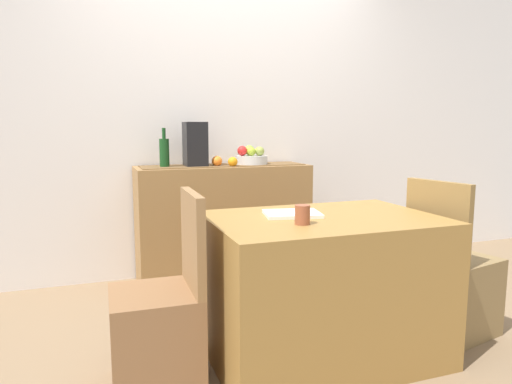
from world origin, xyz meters
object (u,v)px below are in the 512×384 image
at_px(wine_bottle, 164,152).
at_px(chair_near_window, 159,330).
at_px(fruit_bowl, 252,160).
at_px(dining_table, 322,287).
at_px(sideboard_console, 224,223).
at_px(chair_by_corner, 451,288).
at_px(coffee_maker, 195,144).
at_px(open_book, 292,214).
at_px(coffee_cup, 302,215).

height_order(wine_bottle, chair_near_window, wine_bottle).
xyz_separation_m(fruit_bowl, dining_table, (-0.10, -1.38, -0.56)).
bearing_deg(sideboard_console, dining_table, -84.42).
bearing_deg(chair_by_corner, sideboard_console, 125.09).
height_order(coffee_maker, open_book, coffee_maker).
relative_size(sideboard_console, open_book, 4.73).
height_order(fruit_bowl, chair_near_window, fruit_bowl).
bearing_deg(wine_bottle, open_book, -71.11).
bearing_deg(wine_bottle, coffee_maker, 0.00).
bearing_deg(coffee_maker, coffee_cup, -83.57).
bearing_deg(chair_near_window, coffee_cup, -10.95).
height_order(wine_bottle, coffee_maker, coffee_maker).
height_order(wine_bottle, coffee_cup, wine_bottle).
bearing_deg(fruit_bowl, open_book, -100.14).
bearing_deg(dining_table, coffee_maker, 104.23).
bearing_deg(dining_table, coffee_cup, -144.74).
relative_size(open_book, chair_near_window, 0.31).
distance_m(dining_table, open_book, 0.41).
height_order(fruit_bowl, coffee_cup, fruit_bowl).
distance_m(coffee_maker, chair_near_window, 1.67).
xyz_separation_m(dining_table, chair_near_window, (-0.84, -0.00, -0.10)).
height_order(sideboard_console, coffee_cup, sideboard_console).
height_order(fruit_bowl, chair_by_corner, fruit_bowl).
relative_size(dining_table, chair_near_window, 1.28).
distance_m(sideboard_console, chair_near_window, 1.56).
xyz_separation_m(dining_table, coffee_cup, (-0.18, -0.13, 0.42)).
bearing_deg(coffee_cup, fruit_bowl, 79.65).
bearing_deg(chair_near_window, fruit_bowl, 55.98).
height_order(dining_table, coffee_cup, coffee_cup).
relative_size(wine_bottle, chair_by_corner, 0.32).
height_order(wine_bottle, dining_table, wine_bottle).
height_order(chair_near_window, chair_by_corner, same).
relative_size(coffee_maker, chair_near_window, 0.37).
bearing_deg(dining_table, chair_near_window, -179.97).
bearing_deg(fruit_bowl, coffee_maker, 180.00).
xyz_separation_m(sideboard_console, chair_by_corner, (0.97, -1.39, -0.18)).
bearing_deg(wine_bottle, sideboard_console, 0.00).
distance_m(fruit_bowl, open_book, 1.33).
xyz_separation_m(coffee_cup, chair_near_window, (-0.66, 0.13, -0.52)).
bearing_deg(coffee_maker, chair_near_window, -109.42).
bearing_deg(sideboard_console, coffee_cup, -91.73).
height_order(sideboard_console, open_book, sideboard_console).
distance_m(fruit_bowl, chair_by_corner, 1.71).
distance_m(fruit_bowl, chair_near_window, 1.80).
bearing_deg(dining_table, open_book, 147.96).
distance_m(dining_table, chair_by_corner, 0.85).
bearing_deg(fruit_bowl, sideboard_console, 180.00).
relative_size(wine_bottle, coffee_maker, 0.87).
bearing_deg(chair_by_corner, coffee_cup, -173.06).
bearing_deg(chair_near_window, chair_by_corner, -0.11).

